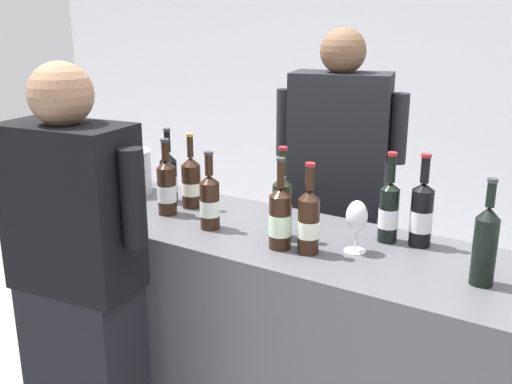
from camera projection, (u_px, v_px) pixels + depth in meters
The scene contains 18 objects.
wall_back at pixel (459, 70), 4.25m from camera, with size 8.00×0.10×2.80m, color white.
counter at pixel (272, 345), 2.41m from camera, with size 2.49×0.61×0.98m, color #4C4C51.
wine_bottle_0 at pixel (169, 177), 2.62m from camera, with size 0.08×0.08×0.33m.
wine_bottle_1 at pixel (191, 182), 2.54m from camera, with size 0.08×0.08×0.32m.
wine_bottle_2 at pixel (485, 244), 1.80m from camera, with size 0.07×0.07×0.34m.
wine_bottle_3 at pixel (210, 201), 2.28m from camera, with size 0.08×0.08×0.31m.
wine_bottle_4 at pixel (56, 173), 2.66m from camera, with size 0.07×0.07×0.33m.
wine_bottle_5 at pixel (309, 221), 2.04m from camera, with size 0.08×0.08×0.32m.
wine_bottle_6 at pixel (280, 218), 2.09m from camera, with size 0.08×0.08×0.33m.
wine_bottle_7 at pixel (422, 214), 2.11m from camera, with size 0.08×0.08×0.34m.
wine_bottle_8 at pixel (282, 206), 2.19m from camera, with size 0.08×0.08×0.35m.
wine_bottle_9 at pixel (389, 211), 2.15m from camera, with size 0.07×0.07×0.34m.
wine_bottle_10 at pixel (167, 187), 2.45m from camera, with size 0.08×0.08×0.32m.
wine_bottle_11 at pixel (89, 182), 2.52m from camera, with size 0.08×0.08×0.31m.
wine_glass at pixel (357, 219), 2.05m from camera, with size 0.08×0.08×0.19m.
ice_bucket at pixel (129, 171), 2.76m from camera, with size 0.21×0.21×0.20m.
person_server at pixel (336, 217), 2.85m from camera, with size 0.59×0.35×1.73m.
person_guest at pixel (80, 302), 2.10m from camera, with size 0.60×0.30×1.64m.
Camera 1 is at (1.09, -1.83, 1.78)m, focal length 41.46 mm.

